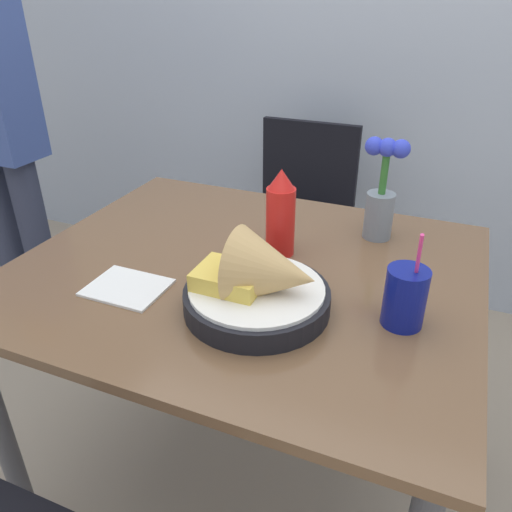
{
  "coord_description": "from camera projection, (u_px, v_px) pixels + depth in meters",
  "views": [
    {
      "loc": [
        0.41,
        -0.93,
        1.32
      ],
      "look_at": [
        0.05,
        -0.05,
        0.8
      ],
      "focal_mm": 35.0,
      "sensor_mm": 36.0,
      "label": 1
    }
  ],
  "objects": [
    {
      "name": "flower_vase",
      "position": [
        381.0,
        195.0,
        1.26
      ],
      "size": [
        0.11,
        0.07,
        0.26
      ],
      "color": "gray",
      "rests_on": "dining_table"
    },
    {
      "name": "dining_table",
      "position": [
        246.0,
        301.0,
        1.22
      ],
      "size": [
        1.06,
        0.9,
        0.74
      ],
      "color": "brown",
      "rests_on": "ground_plane"
    },
    {
      "name": "ketchup_bottle",
      "position": [
        281.0,
        214.0,
        1.18
      ],
      "size": [
        0.07,
        0.07,
        0.22
      ],
      "color": "red",
      "rests_on": "dining_table"
    },
    {
      "name": "drink_cup",
      "position": [
        405.0,
        299.0,
        0.95
      ],
      "size": [
        0.08,
        0.08,
        0.21
      ],
      "color": "navy",
      "rests_on": "dining_table"
    },
    {
      "name": "napkin",
      "position": [
        127.0,
        287.0,
        1.09
      ],
      "size": [
        0.17,
        0.13,
        0.01
      ],
      "color": "white",
      "rests_on": "dining_table"
    },
    {
      "name": "ground_plane",
      "position": [
        248.0,
        474.0,
        1.53
      ],
      "size": [
        12.0,
        12.0,
        0.0
      ],
      "primitive_type": "plane",
      "color": "gray"
    },
    {
      "name": "food_basket",
      "position": [
        263.0,
        286.0,
        0.99
      ],
      "size": [
        0.3,
        0.3,
        0.18
      ],
      "color": "black",
      "rests_on": "dining_table"
    },
    {
      "name": "chair_far_window",
      "position": [
        301.0,
        209.0,
        2.05
      ],
      "size": [
        0.4,
        0.4,
        0.84
      ],
      "color": "black",
      "rests_on": "ground_plane"
    }
  ]
}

